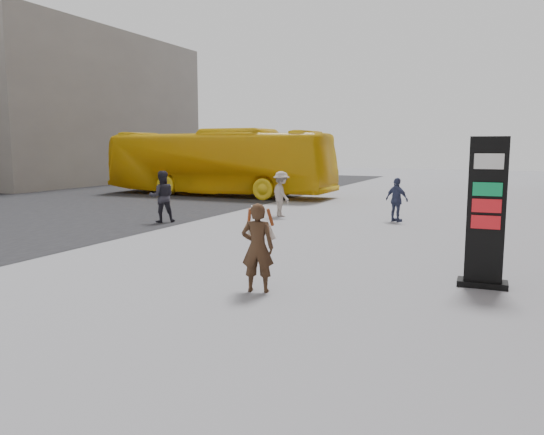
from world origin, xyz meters
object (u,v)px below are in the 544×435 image
at_px(woman, 258,246).
at_px(bus, 218,162).
at_px(pedestrian_b, 281,194).
at_px(pedestrian_c, 397,200).
at_px(info_pylon, 486,213).
at_px(pedestrian_a, 162,197).

height_order(woman, bus, bus).
distance_m(bus, pedestrian_b, 8.76).
xyz_separation_m(pedestrian_b, pedestrian_c, (4.00, 0.41, -0.08)).
relative_size(woman, pedestrian_c, 1.06).
xyz_separation_m(info_pylon, woman, (-3.54, -1.97, -0.54)).
distance_m(pedestrian_a, pedestrian_c, 7.76).
bearing_deg(pedestrian_c, pedestrian_b, 31.30).
relative_size(info_pylon, woman, 1.73).
bearing_deg(pedestrian_a, bus, -109.67).
xyz_separation_m(woman, bus, (-9.69, 15.31, 0.87)).
bearing_deg(pedestrian_a, woman, 97.51).
bearing_deg(pedestrian_b, info_pylon, 177.41).
height_order(pedestrian_b, pedestrian_c, pedestrian_b).
height_order(info_pylon, pedestrian_b, info_pylon).
bearing_deg(pedestrian_a, pedestrian_b, -174.80).
bearing_deg(pedestrian_b, bus, -2.05).
bearing_deg(pedestrian_c, bus, -4.04).
distance_m(bus, pedestrian_c, 11.71).
xyz_separation_m(bus, pedestrian_a, (3.15, -9.07, -0.82)).
relative_size(pedestrian_a, pedestrian_c, 1.16).
bearing_deg(bus, pedestrian_c, -119.15).
distance_m(woman, pedestrian_b, 9.81).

